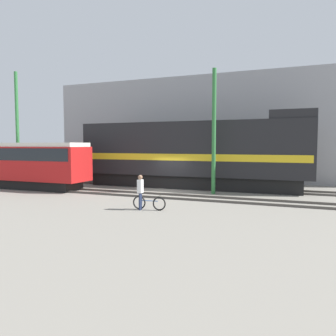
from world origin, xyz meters
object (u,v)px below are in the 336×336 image
streetcar (21,162)px  utility_pole_center (214,132)px  bicycle (149,203)px  person (140,189)px  freight_locomotive (192,154)px  utility_pole_left (17,128)px

streetcar → utility_pole_center: (14.56, 2.48, 2.23)m
bicycle → person: size_ratio=0.99×
freight_locomotive → utility_pole_left: utility_pole_left is taller
utility_pole_center → utility_pole_left: bearing=180.0°
bicycle → utility_pole_left: 17.60m
freight_locomotive → utility_pole_center: bearing=-47.3°
streetcar → person: size_ratio=6.24×
streetcar → utility_pole_center: utility_pole_center is taller
bicycle → streetcar: bearing=161.9°
utility_pole_left → utility_pole_center: bearing=0.0°
person → utility_pole_center: size_ratio=0.21×
streetcar → utility_pole_center: size_ratio=1.33×
person → utility_pole_left: 17.13m
freight_locomotive → utility_pole_left: size_ratio=1.84×
utility_pole_left → person: bearing=-24.2°
freight_locomotive → utility_pole_left: (-15.14, -2.48, 2.15)m
bicycle → utility_pole_left: (-15.67, 6.66, 4.46)m
utility_pole_left → utility_pole_center: (17.43, 0.00, -0.58)m
utility_pole_left → freight_locomotive: bearing=9.3°
streetcar → utility_pole_left: bearing=139.1°
freight_locomotive → streetcar: size_ratio=1.57×
freight_locomotive → streetcar: freight_locomotive is taller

